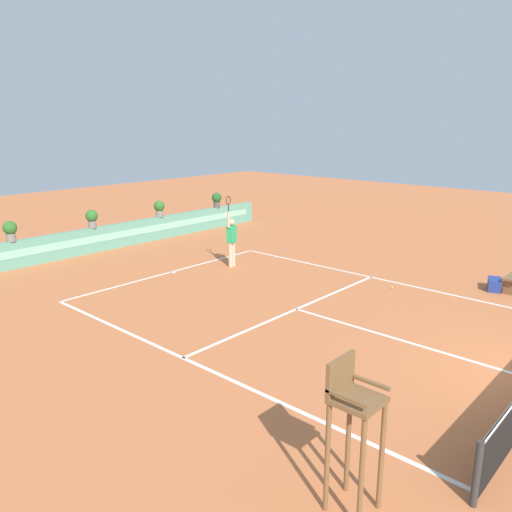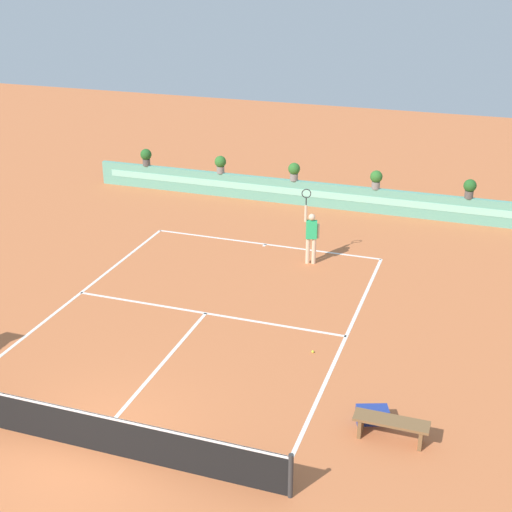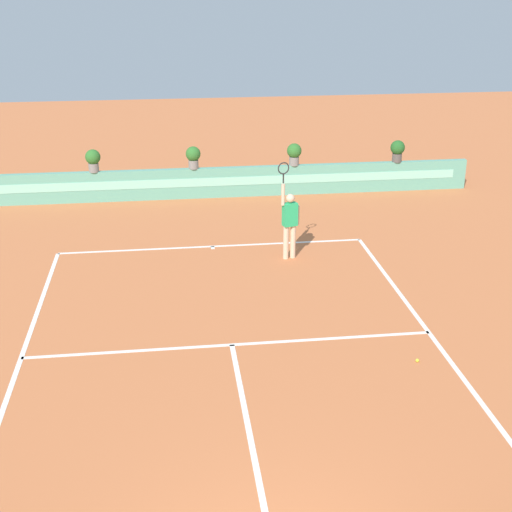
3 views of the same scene
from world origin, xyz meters
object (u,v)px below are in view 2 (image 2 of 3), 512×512
(tennis_player, at_px, (311,234))
(potted_plant_far_left, at_px, (146,156))
(potted_plant_left, at_px, (220,163))
(gear_bag, at_px, (372,415))
(tennis_ball_near_baseline, at_px, (313,352))
(bench_courtside, at_px, (391,425))
(potted_plant_far_right, at_px, (470,187))
(potted_plant_right, at_px, (376,178))
(potted_plant_centre, at_px, (294,170))

(tennis_player, distance_m, potted_plant_far_left, 10.43)
(potted_plant_left, bearing_deg, gear_bag, -56.64)
(tennis_ball_near_baseline, bearing_deg, tennis_player, 105.57)
(bench_courtside, distance_m, tennis_ball_near_baseline, 3.85)
(tennis_player, xyz_separation_m, tennis_ball_near_baseline, (1.54, -5.53, -1.02))
(potted_plant_far_left, distance_m, potted_plant_far_right, 13.43)
(potted_plant_right, bearing_deg, bench_courtside, -78.34)
(bench_courtside, relative_size, potted_plant_far_right, 2.21)
(potted_plant_far_right, bearing_deg, potted_plant_right, 180.00)
(gear_bag, height_order, tennis_player, tennis_player)
(tennis_ball_near_baseline, height_order, potted_plant_left, potted_plant_left)
(tennis_player, xyz_separation_m, potted_plant_far_right, (4.63, 5.58, 0.36))
(tennis_ball_near_baseline, relative_size, potted_plant_far_left, 0.09)
(bench_courtside, xyz_separation_m, gear_bag, (-0.48, 0.50, -0.20))
(potted_plant_centre, bearing_deg, potted_plant_far_right, 0.00)
(potted_plant_left, distance_m, potted_plant_far_left, 3.42)
(bench_courtside, distance_m, tennis_player, 9.39)
(potted_plant_far_right, distance_m, potted_plant_centre, 6.83)
(tennis_ball_near_baseline, distance_m, potted_plant_centre, 11.80)
(tennis_ball_near_baseline, bearing_deg, gear_bag, -50.62)
(gear_bag, relative_size, potted_plant_centre, 0.97)
(tennis_player, xyz_separation_m, potted_plant_left, (-5.38, 5.58, 0.36))
(bench_courtside, bearing_deg, potted_plant_left, 123.78)
(tennis_player, relative_size, potted_plant_centre, 3.57)
(tennis_ball_near_baseline, bearing_deg, potted_plant_left, 121.91)
(gear_bag, height_order, potted_plant_left, potted_plant_left)
(potted_plant_left, bearing_deg, tennis_player, -46.05)
(bench_courtside, distance_m, gear_bag, 0.72)
(potted_plant_right, relative_size, potted_plant_far_right, 1.00)
(potted_plant_left, height_order, potted_plant_far_left, same)
(tennis_ball_near_baseline, bearing_deg, bench_courtside, -49.82)
(tennis_player, relative_size, tennis_ball_near_baseline, 38.01)
(gear_bag, relative_size, potted_plant_left, 0.97)
(tennis_player, distance_m, potted_plant_centre, 6.00)
(bench_courtside, xyz_separation_m, tennis_ball_near_baseline, (-2.47, 2.93, -0.34))
(gear_bag, bearing_deg, bench_courtside, -46.21)
(tennis_ball_near_baseline, xyz_separation_m, potted_plant_centre, (-3.74, 11.11, 1.38))
(gear_bag, xyz_separation_m, potted_plant_left, (-8.91, 13.53, 1.23))
(gear_bag, xyz_separation_m, potted_plant_far_right, (1.10, 13.53, 1.23))
(gear_bag, height_order, potted_plant_centre, potted_plant_centre)
(bench_courtside, height_order, gear_bag, bench_courtside)
(bench_courtside, height_order, potted_plant_left, potted_plant_left)
(bench_courtside, distance_m, potted_plant_centre, 15.38)
(potted_plant_far_right, bearing_deg, gear_bag, -94.64)
(bench_courtside, height_order, tennis_ball_near_baseline, bench_courtside)
(gear_bag, xyz_separation_m, tennis_player, (-3.53, 7.95, 0.87))
(potted_plant_centre, bearing_deg, potted_plant_far_left, 180.00)
(tennis_ball_near_baseline, distance_m, potted_plant_far_left, 15.24)
(tennis_player, distance_m, potted_plant_left, 7.75)
(potted_plant_far_left, xyz_separation_m, potted_plant_far_right, (13.43, 0.00, 0.00))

